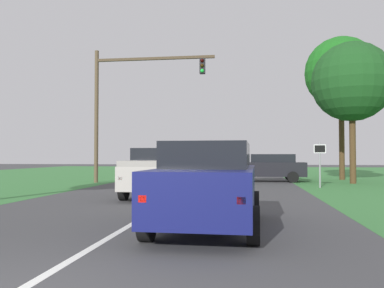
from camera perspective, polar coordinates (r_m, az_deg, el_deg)
The scene contains 8 objects.
ground_plane at distance 14.86m, azimuth -2.78°, elevation -7.96°, with size 120.00×120.00×0.00m, color #424244.
red_suv_near at distance 9.12m, azimuth 2.43°, elevation -5.50°, with size 2.32×5.02×1.92m.
pickup_truck_lead at distance 16.17m, azimuth -4.59°, elevation -3.97°, with size 2.32×5.48×1.92m.
traffic_light at distance 24.82m, azimuth -9.36°, elevation 6.82°, with size 7.35×0.40×8.06m.
keep_moving_sign at distance 21.48m, azimuth 17.62°, elevation -1.95°, with size 0.60×0.09×2.33m.
oak_tree_right at distance 25.76m, azimuth 21.66°, elevation 8.15°, with size 4.67×4.67×8.32m.
crossing_suv_far at distance 25.96m, azimuth 10.92°, elevation -3.21°, with size 4.51×2.11×1.73m.
extra_tree_1 at distance 29.78m, azimuth 20.31°, elevation 9.40°, with size 4.86×4.86×9.76m.
Camera 1 is at (2.73, -4.13, 1.63)m, focal length 37.74 mm.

